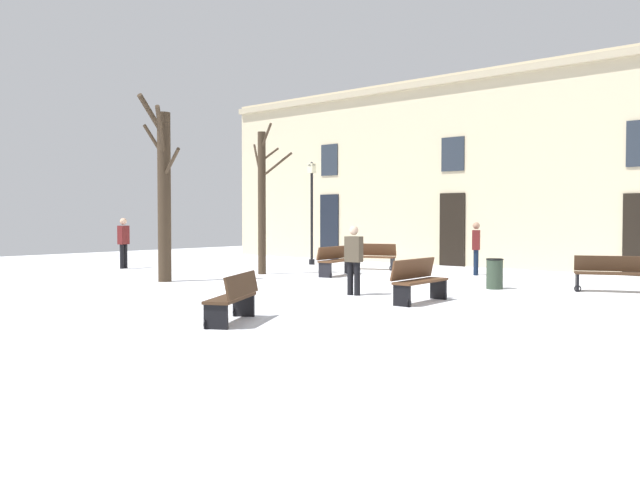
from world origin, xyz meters
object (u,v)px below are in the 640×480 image
(streetlamp, at_px, (312,202))
(person_crossing_plaza, at_px, (476,246))
(tree_left_of_center, at_px, (262,199))
(bench_by_litter_bin, at_px, (372,256))
(litter_bin, at_px, (495,274))
(bench_facing_shops, at_px, (337,260))
(bench_back_to_back_left, at_px, (613,273))
(bench_near_lamp, at_px, (234,298))
(person_by_shop_door, at_px, (354,257))
(tree_center, at_px, (164,191))
(bench_near_center_tree, at_px, (418,280))
(person_strolling, at_px, (123,240))

(streetlamp, relative_size, person_crossing_plaza, 2.37)
(tree_left_of_center, distance_m, bench_by_litter_bin, 4.45)
(litter_bin, relative_size, bench_facing_shops, 0.43)
(bench_back_to_back_left, height_order, bench_near_lamp, bench_back_to_back_left)
(tree_left_of_center, bearing_deg, person_by_shop_door, -24.23)
(bench_facing_shops, height_order, person_by_shop_door, person_by_shop_door)
(tree_center, xyz_separation_m, bench_facing_shops, (2.38, 4.62, -2.06))
(tree_left_of_center, distance_m, person_crossing_plaza, 6.79)
(bench_near_center_tree, bearing_deg, bench_by_litter_bin, 40.57)
(litter_bin, relative_size, bench_by_litter_bin, 0.45)
(bench_near_center_tree, relative_size, person_by_shop_door, 1.05)
(streetlamp, height_order, person_crossing_plaza, streetlamp)
(person_strolling, bearing_deg, bench_facing_shops, -85.78)
(litter_bin, xyz_separation_m, bench_by_litter_bin, (-5.94, 2.92, 0.07))
(litter_bin, bearing_deg, bench_by_litter_bin, 153.82)
(bench_by_litter_bin, relative_size, person_crossing_plaza, 1.03)
(streetlamp, height_order, bench_by_litter_bin, streetlamp)
(bench_back_to_back_left, height_order, bench_near_center_tree, bench_near_center_tree)
(bench_near_lamp, bearing_deg, bench_back_to_back_left, 130.15)
(litter_bin, xyz_separation_m, person_by_shop_door, (-1.85, -3.34, 0.49))
(litter_bin, xyz_separation_m, bench_near_center_tree, (-0.03, -3.45, 0.09))
(litter_bin, bearing_deg, person_strolling, -169.28)
(bench_near_lamp, height_order, bench_facing_shops, bench_facing_shops)
(tree_center, distance_m, bench_facing_shops, 5.59)
(streetlamp, distance_m, bench_by_litter_bin, 3.66)
(bench_by_litter_bin, distance_m, bench_near_center_tree, 8.69)
(bench_back_to_back_left, bearing_deg, bench_near_center_tree, -142.42)
(tree_center, height_order, person_by_shop_door, tree_center)
(streetlamp, bearing_deg, bench_facing_shops, -39.09)
(tree_center, height_order, tree_left_of_center, tree_center)
(tree_center, bearing_deg, bench_back_to_back_left, 28.41)
(tree_left_of_center, distance_m, person_by_shop_door, 6.31)
(litter_bin, bearing_deg, tree_left_of_center, -173.72)
(tree_center, bearing_deg, bench_near_center_tree, 6.19)
(tree_left_of_center, distance_m, streetlamp, 4.42)
(bench_near_lamp, height_order, person_by_shop_door, person_by_shop_door)
(bench_facing_shops, xyz_separation_m, person_strolling, (-7.35, -2.74, 0.52))
(tree_center, bearing_deg, person_by_shop_door, 9.19)
(litter_bin, distance_m, bench_back_to_back_left, 2.74)
(litter_bin, relative_size, person_by_shop_door, 0.48)
(tree_left_of_center, height_order, person_crossing_plaza, tree_left_of_center)
(tree_left_of_center, height_order, bench_near_center_tree, tree_left_of_center)
(bench_near_lamp, bearing_deg, streetlamp, -172.94)
(bench_by_litter_bin, bearing_deg, person_by_shop_door, -75.43)
(tree_left_of_center, height_order, streetlamp, tree_left_of_center)
(tree_center, distance_m, litter_bin, 9.12)
(person_crossing_plaza, height_order, person_strolling, person_strolling)
(litter_bin, relative_size, bench_near_center_tree, 0.45)
(person_crossing_plaza, bearing_deg, person_by_shop_door, 159.98)
(streetlamp, bearing_deg, litter_bin, -20.10)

